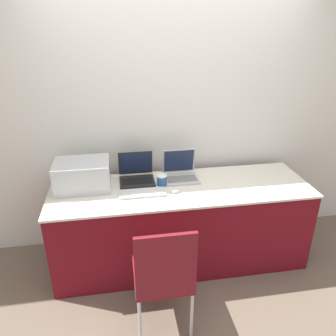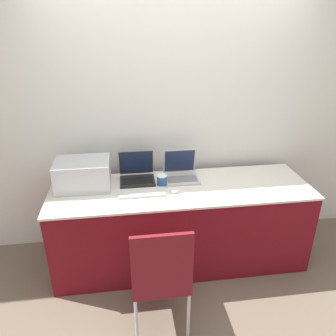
{
  "view_description": "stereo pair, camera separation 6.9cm",
  "coord_description": "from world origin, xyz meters",
  "px_view_note": "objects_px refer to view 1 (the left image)",
  "views": [
    {
      "loc": [
        -0.54,
        -2.19,
        2.17
      ],
      "look_at": [
        -0.12,
        0.39,
        0.98
      ],
      "focal_mm": 35.0,
      "sensor_mm": 36.0,
      "label": 1
    },
    {
      "loc": [
        -0.47,
        -2.2,
        2.17
      ],
      "look_at": [
        -0.12,
        0.39,
        0.98
      ],
      "focal_mm": 35.0,
      "sensor_mm": 36.0,
      "label": 2
    }
  ],
  "objects_px": {
    "laptop_left": "(137,175)",
    "coffee_cup": "(162,180)",
    "printer": "(82,174)",
    "laptop_right": "(180,172)",
    "chair": "(163,272)",
    "external_keyboard": "(142,193)",
    "mouse": "(176,191)"
  },
  "relations": [
    {
      "from": "laptop_left",
      "to": "coffee_cup",
      "type": "xyz_separation_m",
      "value": [
        0.22,
        -0.13,
        -0.01
      ]
    },
    {
      "from": "laptop_left",
      "to": "coffee_cup",
      "type": "relative_size",
      "value": 3.34
    },
    {
      "from": "external_keyboard",
      "to": "chair",
      "type": "relative_size",
      "value": 0.42
    },
    {
      "from": "mouse",
      "to": "chair",
      "type": "relative_size",
      "value": 0.08
    },
    {
      "from": "printer",
      "to": "external_keyboard",
      "type": "xyz_separation_m",
      "value": [
        0.5,
        -0.2,
        -0.13
      ]
    },
    {
      "from": "mouse",
      "to": "chair",
      "type": "bearing_deg",
      "value": -107.57
    },
    {
      "from": "mouse",
      "to": "chair",
      "type": "height_order",
      "value": "chair"
    },
    {
      "from": "coffee_cup",
      "to": "laptop_right",
      "type": "bearing_deg",
      "value": 30.52
    },
    {
      "from": "external_keyboard",
      "to": "chair",
      "type": "xyz_separation_m",
      "value": [
        0.08,
        -0.68,
        -0.27
      ]
    },
    {
      "from": "laptop_left",
      "to": "coffee_cup",
      "type": "height_order",
      "value": "laptop_left"
    },
    {
      "from": "printer",
      "to": "coffee_cup",
      "type": "bearing_deg",
      "value": -4.39
    },
    {
      "from": "coffee_cup",
      "to": "laptop_left",
      "type": "bearing_deg",
      "value": 148.26
    },
    {
      "from": "laptop_left",
      "to": "chair",
      "type": "distance_m",
      "value": 1.02
    },
    {
      "from": "laptop_right",
      "to": "external_keyboard",
      "type": "distance_m",
      "value": 0.47
    },
    {
      "from": "laptop_left",
      "to": "laptop_right",
      "type": "bearing_deg",
      "value": -2.71
    },
    {
      "from": "laptop_right",
      "to": "chair",
      "type": "relative_size",
      "value": 0.33
    },
    {
      "from": "laptop_right",
      "to": "mouse",
      "type": "xyz_separation_m",
      "value": [
        -0.1,
        -0.28,
        -0.04
      ]
    },
    {
      "from": "coffee_cup",
      "to": "chair",
      "type": "bearing_deg",
      "value": -97.88
    },
    {
      "from": "mouse",
      "to": "external_keyboard",
      "type": "bearing_deg",
      "value": 175.96
    },
    {
      "from": "laptop_left",
      "to": "mouse",
      "type": "distance_m",
      "value": 0.44
    },
    {
      "from": "chair",
      "to": "mouse",
      "type": "bearing_deg",
      "value": 72.43
    },
    {
      "from": "laptop_right",
      "to": "coffee_cup",
      "type": "distance_m",
      "value": 0.23
    },
    {
      "from": "laptop_left",
      "to": "coffee_cup",
      "type": "bearing_deg",
      "value": -31.74
    },
    {
      "from": "printer",
      "to": "mouse",
      "type": "distance_m",
      "value": 0.83
    },
    {
      "from": "coffee_cup",
      "to": "chair",
      "type": "height_order",
      "value": "chair"
    },
    {
      "from": "laptop_right",
      "to": "chair",
      "type": "xyz_separation_m",
      "value": [
        -0.31,
        -0.95,
        -0.32
      ]
    },
    {
      "from": "external_keyboard",
      "to": "coffee_cup",
      "type": "distance_m",
      "value": 0.25
    },
    {
      "from": "laptop_left",
      "to": "laptop_right",
      "type": "xyz_separation_m",
      "value": [
        0.41,
        -0.02,
        0.0
      ]
    },
    {
      "from": "laptop_right",
      "to": "printer",
      "type": "bearing_deg",
      "value": -176.03
    },
    {
      "from": "printer",
      "to": "coffee_cup",
      "type": "distance_m",
      "value": 0.7
    },
    {
      "from": "chair",
      "to": "printer",
      "type": "bearing_deg",
      "value": 123.2
    },
    {
      "from": "laptop_left",
      "to": "external_keyboard",
      "type": "height_order",
      "value": "laptop_left"
    }
  ]
}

